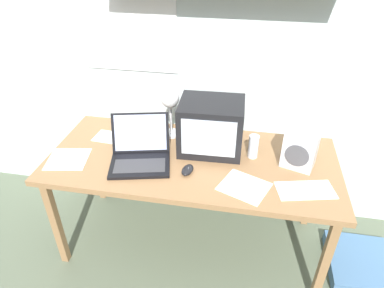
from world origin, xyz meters
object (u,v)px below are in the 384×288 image
object	(u,v)px
laptop	(140,151)
printed_handout	(305,190)
computer_mouse	(188,170)
loose_paper_near_laptop	(111,137)
floor_cushion	(363,264)
juice_glass	(253,147)
loose_paper_near_monitor	(244,187)
open_notebook	(68,159)
corner_desk	(192,165)
crt_monitor	(211,126)
space_heater	(300,148)
desk_lamp	(170,103)

from	to	relation	value
laptop	printed_handout	xyz separation A→B (m)	(0.94, -0.11, -0.06)
computer_mouse	loose_paper_near_laptop	xyz separation A→B (m)	(-0.57, 0.27, -0.01)
laptop	printed_handout	bearing A→B (deg)	-20.45
floor_cushion	loose_paper_near_laptop	bearing A→B (deg)	174.16
juice_glass	loose_paper_near_monitor	size ratio (longest dim) A/B	0.48
juice_glass	computer_mouse	xyz separation A→B (m)	(-0.35, -0.22, -0.05)
computer_mouse	open_notebook	world-z (taller)	computer_mouse
computer_mouse	floor_cushion	size ratio (longest dim) A/B	0.26
laptop	loose_paper_near_monitor	xyz separation A→B (m)	(0.62, -0.14, -0.06)
computer_mouse	printed_handout	world-z (taller)	computer_mouse
corner_desk	floor_cushion	world-z (taller)	corner_desk
loose_paper_near_monitor	open_notebook	xyz separation A→B (m)	(-1.04, 0.06, 0.00)
corner_desk	printed_handout	bearing A→B (deg)	-15.75
crt_monitor	juice_glass	bearing A→B (deg)	-11.68
computer_mouse	printed_handout	size ratio (longest dim) A/B	0.35
loose_paper_near_laptop	floor_cushion	xyz separation A→B (m)	(1.69, -0.17, -0.67)
crt_monitor	loose_paper_near_monitor	distance (m)	0.43
space_heater	loose_paper_near_monitor	bearing A→B (deg)	-120.23
laptop	floor_cushion	world-z (taller)	laptop
desk_lamp	loose_paper_near_laptop	world-z (taller)	desk_lamp
juice_glass	loose_paper_near_monitor	xyz separation A→B (m)	(-0.03, -0.29, -0.06)
space_heater	juice_glass	bearing A→B (deg)	-169.64
computer_mouse	corner_desk	bearing A→B (deg)	91.54
juice_glass	corner_desk	bearing A→B (deg)	-167.03
desk_lamp	loose_paper_near_monitor	bearing A→B (deg)	-52.40
laptop	desk_lamp	world-z (taller)	desk_lamp
laptop	space_heater	xyz separation A→B (m)	(0.91, 0.11, 0.06)
loose_paper_near_monitor	floor_cushion	world-z (taller)	loose_paper_near_monitor
floor_cushion	laptop	bearing A→B (deg)	-179.05
corner_desk	printed_handout	xyz separation A→B (m)	(0.64, -0.18, 0.06)
open_notebook	desk_lamp	bearing A→B (deg)	30.91
juice_glass	crt_monitor	bearing A→B (deg)	170.44
loose_paper_near_laptop	floor_cushion	size ratio (longest dim) A/B	0.51
space_heater	floor_cushion	distance (m)	0.94
open_notebook	crt_monitor	bearing A→B (deg)	18.47
laptop	juice_glass	size ratio (longest dim) A/B	2.83
loose_paper_near_monitor	desk_lamp	bearing A→B (deg)	141.31
corner_desk	loose_paper_near_laptop	distance (m)	0.58
corner_desk	computer_mouse	xyz separation A→B (m)	(0.00, -0.14, 0.07)
printed_handout	computer_mouse	bearing A→B (deg)	176.37
space_heater	loose_paper_near_monitor	size ratio (longest dim) A/B	0.78
desk_lamp	crt_monitor	bearing A→B (deg)	-26.30
crt_monitor	juice_glass	distance (m)	0.28
corner_desk	space_heater	xyz separation A→B (m)	(0.61, 0.04, 0.17)
space_heater	open_notebook	distance (m)	1.35
space_heater	computer_mouse	bearing A→B (deg)	-144.55
space_heater	loose_paper_near_monitor	xyz separation A→B (m)	(-0.29, -0.25, -0.12)
loose_paper_near_monitor	juice_glass	bearing A→B (deg)	83.77
crt_monitor	desk_lamp	world-z (taller)	desk_lamp
printed_handout	loose_paper_near_monitor	world-z (taller)	same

